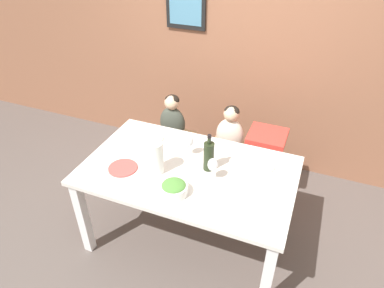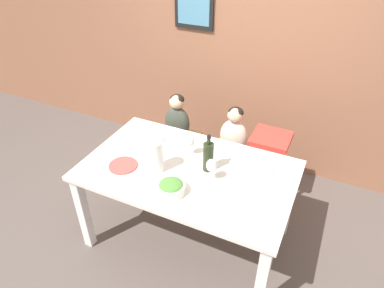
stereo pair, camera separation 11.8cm
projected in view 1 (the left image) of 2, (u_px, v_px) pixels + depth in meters
name	position (u px, v px, depth m)	size (l,w,h in m)	color
ground_plane	(189.00, 237.00, 2.98)	(14.00, 14.00, 0.00)	#564C47
wall_back	(242.00, 37.00, 3.24)	(10.00, 0.09, 2.70)	#8E5B42
dining_table	(189.00, 179.00, 2.60)	(1.57, 0.95, 0.76)	silver
chair_far_left	(173.00, 144.00, 3.46)	(0.39, 0.38, 0.47)	silver
chair_far_center	(228.00, 157.00, 3.28)	(0.39, 0.38, 0.47)	silver
chair_right_highchair	(265.00, 150.00, 3.08)	(0.33, 0.33, 0.74)	silver
person_child_left	(172.00, 118.00, 3.29)	(0.26, 0.15, 0.46)	#3D4238
person_child_center	(230.00, 130.00, 3.11)	(0.26, 0.15, 0.46)	beige
wine_bottle	(209.00, 156.00, 2.48)	(0.08, 0.08, 0.30)	#232D19
paper_towel_roll	(155.00, 157.00, 2.46)	(0.12, 0.12, 0.25)	white
wine_glass_near	(213.00, 165.00, 2.38)	(0.07, 0.07, 0.18)	white
wine_glass_far	(189.00, 142.00, 2.62)	(0.07, 0.07, 0.18)	white
salad_bowl_large	(174.00, 188.00, 2.31)	(0.19, 0.19, 0.09)	white
dinner_plate_front_left	(123.00, 168.00, 2.55)	(0.22, 0.22, 0.01)	#D14C47
dinner_plate_back_left	(150.00, 139.00, 2.87)	(0.22, 0.22, 0.01)	silver
dinner_plate_back_right	(260.00, 165.00, 2.57)	(0.22, 0.22, 0.01)	silver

